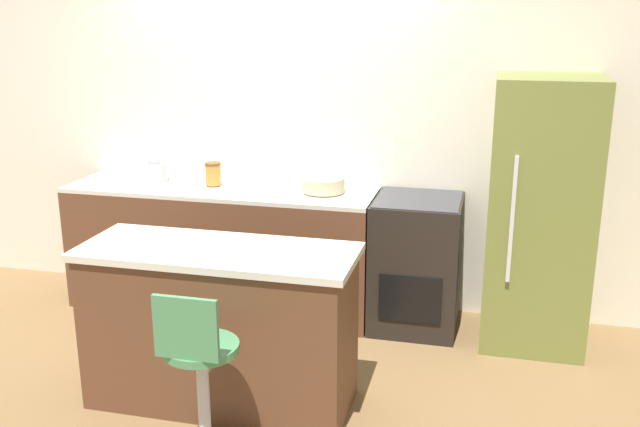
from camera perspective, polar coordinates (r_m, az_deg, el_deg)
ground_plane at (r=5.08m, az=-5.40°, el=-9.05°), size 14.00×14.00×0.00m
wall_back at (r=5.30m, az=-3.41°, el=6.81°), size 8.00×0.06×2.60m
back_counter at (r=5.31m, az=-7.82°, el=-2.71°), size 2.24×0.61×0.92m
kitchen_island at (r=4.03m, az=-7.97°, el=-8.90°), size 1.51×0.59×0.91m
oven_range at (r=4.98m, az=7.69°, el=-3.95°), size 0.59×0.63×0.92m
refrigerator at (r=4.81m, az=17.15°, el=-0.01°), size 0.65×0.70×1.75m
stool_chair at (r=3.51m, az=-9.56°, el=-12.94°), size 0.36×0.36×0.93m
kettle at (r=5.40m, az=-13.06°, el=3.41°), size 0.18×0.18×0.22m
mixing_bowl at (r=4.97m, az=0.28°, el=2.34°), size 0.30×0.30×0.10m
canister_jar at (r=5.21m, az=-8.55°, el=3.17°), size 0.12×0.12×0.16m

